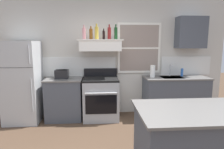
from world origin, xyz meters
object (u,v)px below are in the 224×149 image
(bottle_balsamic_dark, at_px, (104,35))
(toaster, at_px, (62,74))
(bottle_champagne_gold_foil, at_px, (97,33))
(paper_towel_roll, at_px, (153,71))
(refrigerator, at_px, (23,82))
(bottle_red_label_wine, at_px, (109,33))
(stove_range, at_px, (101,98))
(kitchen_island, at_px, (195,146))
(dish_soap_bottle, at_px, (182,72))
(bottle_amber_wine, at_px, (91,34))
(bottle_rose_pink, at_px, (84,33))
(bottle_dark_green_wine, at_px, (116,33))

(bottle_balsamic_dark, bearing_deg, toaster, -172.63)
(bottle_champagne_gold_foil, distance_m, paper_towel_roll, 1.49)
(refrigerator, relative_size, toaster, 5.75)
(toaster, bearing_deg, bottle_red_label_wine, 5.25)
(stove_range, distance_m, kitchen_island, 2.34)
(kitchen_island, bearing_deg, dish_soap_bottle, 70.40)
(bottle_amber_wine, bearing_deg, bottle_rose_pink, 160.73)
(refrigerator, height_order, stove_range, refrigerator)
(bottle_champagne_gold_foil, bearing_deg, bottle_red_label_wine, 16.16)
(bottle_champagne_gold_foil, bearing_deg, dish_soap_bottle, 2.75)
(refrigerator, height_order, bottle_dark_green_wine, bottle_dark_green_wine)
(bottle_balsamic_dark, relative_size, bottle_red_label_wine, 0.73)
(refrigerator, bearing_deg, stove_range, 0.80)
(bottle_champagne_gold_foil, height_order, dish_soap_bottle, bottle_champagne_gold_foil)
(toaster, height_order, dish_soap_bottle, toaster)
(kitchen_island, bearing_deg, paper_towel_roll, 88.23)
(bottle_balsamic_dark, xyz_separation_m, kitchen_island, (1.02, -2.22, -1.39))
(refrigerator, bearing_deg, bottle_dark_green_wine, 3.04)
(bottle_dark_green_wine, height_order, dish_soap_bottle, bottle_dark_green_wine)
(toaster, relative_size, bottle_dark_green_wine, 0.94)
(bottle_rose_pink, relative_size, dish_soap_bottle, 1.67)
(bottle_champagne_gold_foil, xyz_separation_m, bottle_dark_green_wine, (0.41, 0.04, -0.00))
(refrigerator, xyz_separation_m, bottle_red_label_wine, (1.85, 0.15, 1.02))
(bottle_champagne_gold_foil, bearing_deg, toaster, -178.81)
(dish_soap_bottle, bearing_deg, bottle_balsamic_dark, 179.74)
(toaster, height_order, paper_towel_roll, paper_towel_roll)
(bottle_red_label_wine, bearing_deg, refrigerator, -175.50)
(bottle_rose_pink, relative_size, kitchen_island, 0.21)
(toaster, distance_m, bottle_rose_pink, 1.00)
(stove_range, relative_size, bottle_dark_green_wine, 3.44)
(bottle_amber_wine, bearing_deg, bottle_balsamic_dark, 16.15)
(refrigerator, relative_size, kitchen_island, 1.22)
(dish_soap_bottle, height_order, kitchen_island, dish_soap_bottle)
(bottle_rose_pink, bearing_deg, refrigerator, -173.79)
(bottle_rose_pink, relative_size, bottle_amber_wine, 1.09)
(toaster, xyz_separation_m, bottle_red_label_wine, (1.03, 0.09, 0.87))
(bottle_dark_green_wine, bearing_deg, kitchen_island, -70.61)
(bottle_amber_wine, bearing_deg, bottle_dark_green_wine, 1.72)
(bottle_amber_wine, bearing_deg, bottle_champagne_gold_foil, -10.60)
(bottle_balsamic_dark, height_order, kitchen_island, bottle_balsamic_dark)
(dish_soap_bottle, bearing_deg, bottle_rose_pink, -179.52)
(bottle_amber_wine, distance_m, bottle_dark_green_wine, 0.53)
(bottle_rose_pink, distance_m, paper_towel_roll, 1.72)
(stove_range, distance_m, bottle_red_label_wine, 1.43)
(refrigerator, height_order, bottle_amber_wine, bottle_amber_wine)
(kitchen_island, bearing_deg, bottle_amber_wine, 121.10)
(stove_range, height_order, paper_towel_roll, paper_towel_roll)
(paper_towel_roll, bearing_deg, bottle_red_label_wine, 174.94)
(stove_range, relative_size, bottle_rose_pink, 3.62)
(toaster, height_order, kitchen_island, toaster)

